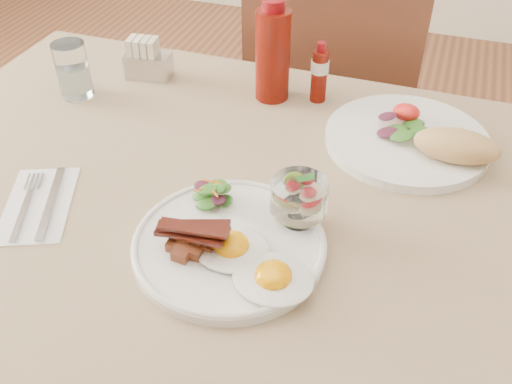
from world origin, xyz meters
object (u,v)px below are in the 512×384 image
Objects in this scene: chair_far at (332,111)px; fruit_cup at (299,197)px; main_plate at (229,245)px; ketchup_bottle at (273,54)px; table at (250,235)px; sugar_caddy at (147,61)px; second_plate at (418,140)px; hot_sauce_bottle at (319,73)px; water_glass at (74,73)px.

fruit_cup is at bearing -82.55° from chair_far.
ketchup_bottle reaches higher than main_plate.
table is 0.47m from sugar_caddy.
sugar_caddy is (-0.58, 0.08, 0.02)m from second_plate.
second_plate is at bearing -16.83° from ketchup_bottle.
second_plate is 3.00× the size of sugar_caddy.
hot_sauce_bottle is at bearing -3.89° from sugar_caddy.
chair_far reaches higher than water_glass.
sugar_caddy is (-0.34, -0.36, 0.26)m from chair_far.
water_glass is at bearing 156.91° from table.
water_glass is (-0.53, 0.24, -0.01)m from fruit_cup.
table is 0.16m from main_plate.
second_plate is at bearing 2.71° from water_glass.
main_plate is at bearing -89.09° from chair_far.
fruit_cup is (0.08, 0.07, 0.05)m from main_plate.
ketchup_bottle is at bearing 18.12° from water_glass.
hot_sauce_bottle is at bearing 88.01° from main_plate.
fruit_cup is at bearing -66.61° from ketchup_bottle.
main_plate is at bearing -84.27° from table.
main_plate is 0.45m from ketchup_bottle.
ketchup_bottle is 1.80× the size of water_glass.
sugar_caddy is at bearing -133.19° from chair_far.
chair_far is at bearing 90.91° from main_plate.
ketchup_bottle is (-0.08, 0.43, 0.09)m from main_plate.
fruit_cup is 0.69× the size of hot_sauce_bottle.
second_plate is 2.70× the size of water_glass.
chair_far is 4.62× the size of ketchup_bottle.
ketchup_bottle reaches higher than hot_sauce_bottle.
table is 0.34m from second_plate.
ketchup_bottle is (-0.06, -0.35, 0.32)m from chair_far.
ketchup_bottle reaches higher than water_glass.
table is 0.68m from chair_far.
chair_far is 3.09× the size of second_plate.
ketchup_bottle is (-0.16, 0.36, 0.03)m from fruit_cup.
hot_sauce_bottle reaches higher than water_glass.
main_plate is (0.01, -0.12, 0.10)m from table.
main_plate is at bearing -91.99° from hot_sauce_bottle.
chair_far is 0.78m from fruit_cup.
fruit_cup is 0.42× the size of ketchup_bottle.
chair_far reaches higher than sugar_caddy.
chair_far is 9.26× the size of sugar_caddy.
ketchup_bottle is (-0.30, 0.09, 0.07)m from second_plate.
main_plate is 2.51× the size of water_glass.
table is 10.75× the size of hot_sauce_bottle.
sugar_caddy is at bearing -178.58° from ketchup_bottle.
water_glass is at bearing -177.29° from second_plate.
main_plate is 0.41m from second_plate.
table is 15.67× the size of fruit_cup.
chair_far is at bearing 97.45° from fruit_cup.
table is 1.43× the size of chair_far.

